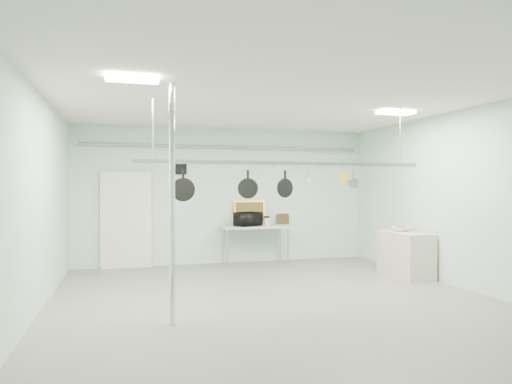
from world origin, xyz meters
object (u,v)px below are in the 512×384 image
object	(u,v)px
fruit_bowl	(401,229)
skillet_mid	(248,184)
prep_table	(255,229)
coffee_canister	(267,222)
pot_rack	(286,161)
microwave	(248,219)
side_cabinet	(405,254)
skillet_left	(183,185)
chrome_pole	(172,204)
skillet_right	(285,184)

from	to	relation	value
fruit_bowl	skillet_mid	world-z (taller)	skillet_mid
prep_table	coffee_canister	distance (m)	0.32
pot_rack	microwave	size ratio (longest dim) A/B	8.32
side_cabinet	skillet_left	xyz separation A→B (m)	(-4.60, -1.10, 1.39)
fruit_bowl	microwave	bearing A→B (deg)	143.71
skillet_left	chrome_pole	bearing A→B (deg)	-98.97
pot_rack	coffee_canister	size ratio (longest dim) A/B	26.04
skillet_left	side_cabinet	bearing A→B (deg)	19.89
fruit_bowl	skillet_right	xyz separation A→B (m)	(-2.97, -1.27, 0.92)
coffee_canister	skillet_right	distance (m)	3.43
side_cabinet	microwave	bearing A→B (deg)	141.47
microwave	fruit_bowl	bearing A→B (deg)	119.78
microwave	skillet_right	distance (m)	3.38
pot_rack	skillet_left	bearing A→B (deg)	180.00
coffee_canister	skillet_left	world-z (taller)	skillet_left
pot_rack	prep_table	bearing A→B (deg)	83.09
prep_table	skillet_right	size ratio (longest dim) A/B	3.65
chrome_pole	skillet_right	distance (m)	2.10
prep_table	skillet_mid	bearing A→B (deg)	-107.44
side_cabinet	skillet_left	world-z (taller)	skillet_left
coffee_canister	fruit_bowl	bearing A→B (deg)	-41.00
chrome_pole	fruit_bowl	xyz separation A→B (m)	(4.85, 2.17, -0.65)
prep_table	skillet_right	xyz separation A→B (m)	(-0.42, -3.30, 1.03)
chrome_pole	prep_table	size ratio (longest dim) A/B	2.00
fruit_bowl	skillet_left	bearing A→B (deg)	-164.61
microwave	coffee_canister	distance (m)	0.45
microwave	skillet_mid	size ratio (longest dim) A/B	1.28
side_cabinet	skillet_mid	xyz separation A→B (m)	(-3.59, -1.10, 1.41)
fruit_bowl	skillet_left	size ratio (longest dim) A/B	0.79
chrome_pole	microwave	xyz separation A→B (m)	(2.12, 4.17, -0.54)
pot_rack	fruit_bowl	bearing A→B (deg)	23.23
chrome_pole	coffee_canister	distance (m)	4.92
skillet_left	coffee_canister	bearing A→B (deg)	60.90
skillet_mid	chrome_pole	bearing A→B (deg)	-122.16
pot_rack	skillet_left	world-z (taller)	pot_rack
microwave	skillet_left	distance (m)	3.85
chrome_pole	side_cabinet	distance (m)	5.37
side_cabinet	coffee_canister	world-z (taller)	coffee_canister
pot_rack	coffee_canister	xyz separation A→B (m)	(0.67, 3.25, -1.23)
chrome_pole	prep_table	xyz separation A→B (m)	(2.30, 4.20, -0.77)
pot_rack	skillet_right	distance (m)	0.36
pot_rack	skillet_mid	world-z (taller)	pot_rack
side_cabinet	skillet_right	distance (m)	3.47
side_cabinet	chrome_pole	bearing A→B (deg)	-157.59
microwave	skillet_left	bearing A→B (deg)	36.23
chrome_pole	side_cabinet	bearing A→B (deg)	22.41
pot_rack	skillet_mid	bearing A→B (deg)	180.00
coffee_canister	fruit_bowl	world-z (taller)	coffee_canister
skillet_left	skillet_right	bearing A→B (deg)	6.44
coffee_canister	skillet_right	world-z (taller)	skillet_right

